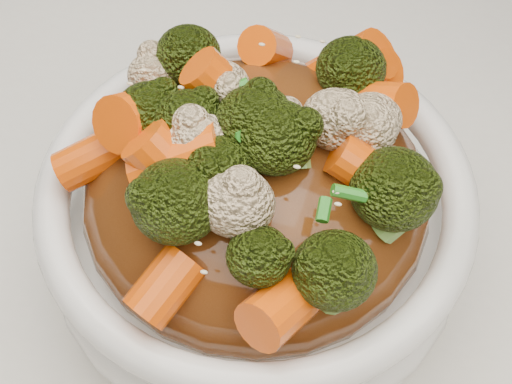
% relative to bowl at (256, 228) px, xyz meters
% --- Properties ---
extents(tablecloth, '(1.20, 0.80, 0.04)m').
position_rel_bowl_xyz_m(tablecloth, '(0.03, -0.05, -0.07)').
color(tablecloth, silver).
rests_on(tablecloth, dining_table).
extents(bowl, '(0.29, 0.29, 0.09)m').
position_rel_bowl_xyz_m(bowl, '(0.00, 0.00, 0.00)').
color(bowl, white).
rests_on(bowl, tablecloth).
extents(sauce_base, '(0.23, 0.23, 0.10)m').
position_rel_bowl_xyz_m(sauce_base, '(-0.00, 0.00, 0.03)').
color(sauce_base, '#52280E').
rests_on(sauce_base, bowl).
extents(carrots, '(0.23, 0.23, 0.05)m').
position_rel_bowl_xyz_m(carrots, '(-0.00, 0.00, 0.10)').
color(carrots, '#E85207').
rests_on(carrots, sauce_base).
extents(broccoli, '(0.23, 0.23, 0.05)m').
position_rel_bowl_xyz_m(broccoli, '(-0.00, 0.00, 0.10)').
color(broccoli, black).
rests_on(broccoli, sauce_base).
extents(cauliflower, '(0.23, 0.23, 0.04)m').
position_rel_bowl_xyz_m(cauliflower, '(-0.00, 0.00, 0.10)').
color(cauliflower, beige).
rests_on(cauliflower, sauce_base).
extents(scallions, '(0.18, 0.18, 0.02)m').
position_rel_bowl_xyz_m(scallions, '(-0.00, 0.00, 0.10)').
color(scallions, '#22751B').
rests_on(scallions, sauce_base).
extents(sesame_seeds, '(0.21, 0.21, 0.01)m').
position_rel_bowl_xyz_m(sesame_seeds, '(0.00, 0.00, 0.10)').
color(sesame_seeds, beige).
rests_on(sesame_seeds, sauce_base).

